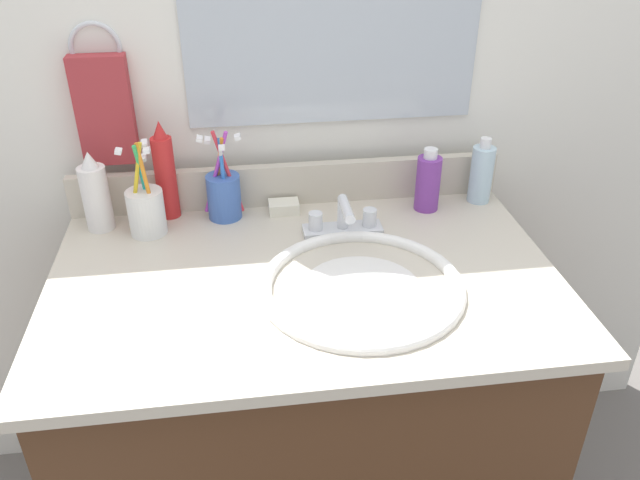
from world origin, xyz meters
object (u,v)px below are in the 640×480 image
hand_towel (105,111)px  bottle_gel_clear (481,173)px  bottle_cream_purple (428,182)px  cup_white_ceramic (146,209)px  cup_blue_plastic (224,193)px  soap_bar (284,207)px  bottle_spray_red (165,174)px  bottle_lotion_white (96,195)px  faucet (343,222)px

hand_towel → bottle_gel_clear: hand_towel is taller
bottle_cream_purple → cup_white_ceramic: cup_white_ceramic is taller
cup_white_ceramic → cup_blue_plastic: (0.15, 0.05, 0.00)m
cup_blue_plastic → soap_bar: bearing=1.8°
cup_white_ceramic → soap_bar: size_ratio=3.04×
bottle_gel_clear → cup_blue_plastic: 0.56m
cup_blue_plastic → bottle_cream_purple: bearing=-2.9°
bottle_gel_clear → cup_white_ceramic: size_ratio=0.75×
bottle_gel_clear → bottle_spray_red: bearing=178.0°
hand_towel → bottle_lotion_white: bearing=-110.3°
faucet → bottle_lotion_white: bearing=169.2°
hand_towel → bottle_cream_purple: size_ratio=1.59×
cup_white_ceramic → soap_bar: (0.28, 0.05, -0.04)m
bottle_cream_purple → cup_white_ceramic: bearing=-177.7°
hand_towel → soap_bar: hand_towel is taller
bottle_cream_purple → cup_white_ceramic: size_ratio=0.71×
hand_towel → faucet: size_ratio=1.38×
faucet → bottle_lotion_white: 0.50m
soap_bar → hand_towel: bearing=169.5°
bottle_lotion_white → soap_bar: size_ratio=2.62×
hand_towel → bottle_gel_clear: bearing=-5.1°
bottle_gel_clear → cup_blue_plastic: bearing=179.9°
faucet → hand_towel: bearing=159.2°
faucet → bottle_cream_purple: bottle_cream_purple is taller
bottle_spray_red → hand_towel: bearing=156.7°
faucet → bottle_spray_red: size_ratio=0.76×
hand_towel → soap_bar: size_ratio=3.44×
bottle_gel_clear → faucet: bearing=-162.0°
faucet → cup_white_ceramic: 0.39m
cup_white_ceramic → soap_bar: cup_white_ceramic is taller
faucet → soap_bar: (-0.11, 0.11, -0.02)m
bottle_lotion_white → soap_bar: bottle_lotion_white is taller
bottle_gel_clear → hand_towel: bearing=174.9°
faucet → bottle_lotion_white: size_ratio=0.95×
bottle_lotion_white → bottle_gel_clear: bottle_lotion_white is taller
cup_white_ceramic → cup_blue_plastic: size_ratio=1.01×
faucet → bottle_lotion_white: bottle_lotion_white is taller
hand_towel → bottle_spray_red: (0.11, -0.05, -0.12)m
hand_towel → cup_blue_plastic: size_ratio=1.14×
cup_blue_plastic → cup_white_ceramic: bearing=-163.4°
bottle_spray_red → bottle_cream_purple: 0.55m
bottle_spray_red → bottle_lotion_white: bearing=-165.5°
bottle_gel_clear → cup_blue_plastic: size_ratio=0.76×
bottle_spray_red → soap_bar: bottle_spray_red is taller
faucet → soap_bar: bearing=135.1°
bottle_gel_clear → bottle_spray_red: bottle_spray_red is taller
soap_bar → cup_white_ceramic: bearing=-169.9°
hand_towel → bottle_cream_purple: bearing=-7.9°
bottle_spray_red → cup_blue_plastic: 0.12m
soap_bar → bottle_lotion_white: bearing=-177.4°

